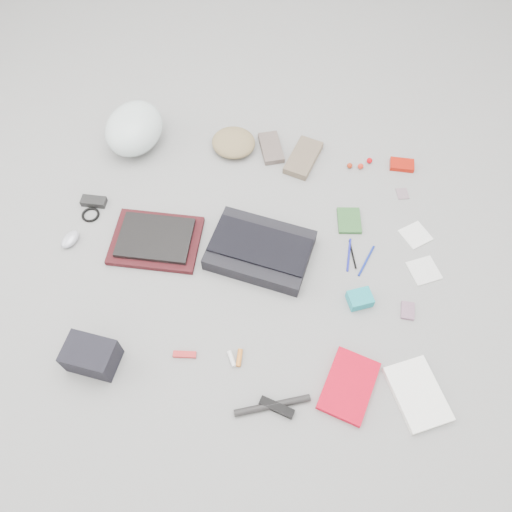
# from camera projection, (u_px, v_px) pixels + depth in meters

# --- Properties ---
(ground_plane) EXTENTS (4.00, 4.00, 0.00)m
(ground_plane) POSITION_uv_depth(u_px,v_px,m) (256.00, 262.00, 2.03)
(ground_plane) COLOR gray
(messenger_bag) EXTENTS (0.46, 0.37, 0.07)m
(messenger_bag) POSITION_uv_depth(u_px,v_px,m) (260.00, 250.00, 2.02)
(messenger_bag) COLOR black
(messenger_bag) RESTS_ON ground_plane
(bag_flap) EXTENTS (0.43, 0.27, 0.01)m
(bag_flap) POSITION_uv_depth(u_px,v_px,m) (260.00, 245.00, 1.99)
(bag_flap) COLOR black
(bag_flap) RESTS_ON messenger_bag
(laptop_sleeve) EXTENTS (0.37, 0.29, 0.03)m
(laptop_sleeve) POSITION_uv_depth(u_px,v_px,m) (156.00, 241.00, 2.07)
(laptop_sleeve) COLOR #3E1115
(laptop_sleeve) RESTS_ON ground_plane
(laptop) EXTENTS (0.31, 0.23, 0.02)m
(laptop) POSITION_uv_depth(u_px,v_px,m) (155.00, 238.00, 2.05)
(laptop) COLOR black
(laptop) RESTS_ON laptop_sleeve
(bike_helmet) EXTENTS (0.31, 0.36, 0.19)m
(bike_helmet) POSITION_uv_depth(u_px,v_px,m) (134.00, 128.00, 2.29)
(bike_helmet) COLOR white
(bike_helmet) RESTS_ON ground_plane
(beanie) EXTENTS (0.26, 0.25, 0.07)m
(beanie) POSITION_uv_depth(u_px,v_px,m) (234.00, 143.00, 2.32)
(beanie) COLOR #8C764F
(beanie) RESTS_ON ground_plane
(mitten_left) EXTENTS (0.14, 0.20, 0.03)m
(mitten_left) POSITION_uv_depth(u_px,v_px,m) (271.00, 148.00, 2.33)
(mitten_left) COLOR #685953
(mitten_left) RESTS_ON ground_plane
(mitten_right) EXTENTS (0.18, 0.25, 0.03)m
(mitten_right) POSITION_uv_depth(u_px,v_px,m) (303.00, 158.00, 2.30)
(mitten_right) COLOR #6F5F4C
(mitten_right) RESTS_ON ground_plane
(power_brick) EXTENTS (0.11, 0.05, 0.03)m
(power_brick) POSITION_uv_depth(u_px,v_px,m) (94.00, 201.00, 2.17)
(power_brick) COLOR black
(power_brick) RESTS_ON ground_plane
(cable_coil) EXTENTS (0.08, 0.08, 0.01)m
(cable_coil) POSITION_uv_depth(u_px,v_px,m) (91.00, 215.00, 2.14)
(cable_coil) COLOR black
(cable_coil) RESTS_ON ground_plane
(mouse) EXTENTS (0.09, 0.11, 0.04)m
(mouse) POSITION_uv_depth(u_px,v_px,m) (70.00, 239.00, 2.07)
(mouse) COLOR #B2B5C4
(mouse) RESTS_ON ground_plane
(camera_bag) EXTENTS (0.19, 0.15, 0.11)m
(camera_bag) POSITION_uv_depth(u_px,v_px,m) (91.00, 356.00, 1.77)
(camera_bag) COLOR black
(camera_bag) RESTS_ON ground_plane
(multitool) EXTENTS (0.09, 0.03, 0.01)m
(multitool) POSITION_uv_depth(u_px,v_px,m) (185.00, 354.00, 1.82)
(multitool) COLOR red
(multitool) RESTS_ON ground_plane
(toiletry_tube_white) EXTENTS (0.04, 0.06, 0.02)m
(toiletry_tube_white) POSITION_uv_depth(u_px,v_px,m) (232.00, 359.00, 1.81)
(toiletry_tube_white) COLOR silver
(toiletry_tube_white) RESTS_ON ground_plane
(toiletry_tube_orange) EXTENTS (0.02, 0.06, 0.02)m
(toiletry_tube_orange) POSITION_uv_depth(u_px,v_px,m) (239.00, 358.00, 1.81)
(toiletry_tube_orange) COLOR #C97025
(toiletry_tube_orange) RESTS_ON ground_plane
(u_lock) EXTENTS (0.13, 0.07, 0.02)m
(u_lock) POSITION_uv_depth(u_px,v_px,m) (277.00, 407.00, 1.72)
(u_lock) COLOR black
(u_lock) RESTS_ON ground_plane
(bike_pump) EXTENTS (0.27, 0.10, 0.02)m
(bike_pump) POSITION_uv_depth(u_px,v_px,m) (272.00, 405.00, 1.72)
(bike_pump) COLOR black
(bike_pump) RESTS_ON ground_plane
(book_red) EXTENTS (0.23, 0.28, 0.03)m
(book_red) POSITION_uv_depth(u_px,v_px,m) (349.00, 386.00, 1.76)
(book_red) COLOR red
(book_red) RESTS_ON ground_plane
(book_white) EXTENTS (0.24, 0.28, 0.03)m
(book_white) POSITION_uv_depth(u_px,v_px,m) (418.00, 394.00, 1.74)
(book_white) COLOR white
(book_white) RESTS_ON ground_plane
(notepad) EXTENTS (0.10, 0.13, 0.02)m
(notepad) POSITION_uv_depth(u_px,v_px,m) (349.00, 221.00, 2.13)
(notepad) COLOR #2B5A2A
(notepad) RESTS_ON ground_plane
(pen_blue) EXTENTS (0.02, 0.16, 0.01)m
(pen_blue) POSITION_uv_depth(u_px,v_px,m) (349.00, 255.00, 2.04)
(pen_blue) COLOR #171B94
(pen_blue) RESTS_ON ground_plane
(pen_black) EXTENTS (0.03, 0.13, 0.01)m
(pen_black) POSITION_uv_depth(u_px,v_px,m) (353.00, 255.00, 2.04)
(pen_black) COLOR black
(pen_black) RESTS_ON ground_plane
(pen_navy) EXTENTS (0.07, 0.15, 0.01)m
(pen_navy) POSITION_uv_depth(u_px,v_px,m) (366.00, 261.00, 2.03)
(pen_navy) COLOR navy
(pen_navy) RESTS_ON ground_plane
(accordion_wallet) EXTENTS (0.11, 0.10, 0.04)m
(accordion_wallet) POSITION_uv_depth(u_px,v_px,m) (360.00, 299.00, 1.92)
(accordion_wallet) COLOR teal
(accordion_wallet) RESTS_ON ground_plane
(card_deck) EXTENTS (0.06, 0.08, 0.01)m
(card_deck) POSITION_uv_depth(u_px,v_px,m) (408.00, 311.00, 1.91)
(card_deck) COLOR gray
(card_deck) RESTS_ON ground_plane
(napkin_top) EXTENTS (0.15, 0.15, 0.01)m
(napkin_top) POSITION_uv_depth(u_px,v_px,m) (415.00, 235.00, 2.09)
(napkin_top) COLOR white
(napkin_top) RESTS_ON ground_plane
(napkin_bottom) EXTENTS (0.15, 0.15, 0.01)m
(napkin_bottom) POSITION_uv_depth(u_px,v_px,m) (424.00, 271.00, 2.01)
(napkin_bottom) COLOR silver
(napkin_bottom) RESTS_ON ground_plane
(lollipop_a) EXTENTS (0.03, 0.03, 0.03)m
(lollipop_a) POSITION_uv_depth(u_px,v_px,m) (350.00, 166.00, 2.28)
(lollipop_a) COLOR #9F290F
(lollipop_a) RESTS_ON ground_plane
(lollipop_b) EXTENTS (0.03, 0.03, 0.03)m
(lollipop_b) POSITION_uv_depth(u_px,v_px,m) (361.00, 166.00, 2.27)
(lollipop_b) COLOR red
(lollipop_b) RESTS_ON ground_plane
(lollipop_c) EXTENTS (0.03, 0.03, 0.03)m
(lollipop_c) POSITION_uv_depth(u_px,v_px,m) (369.00, 161.00, 2.29)
(lollipop_c) COLOR #CB020A
(lollipop_c) RESTS_ON ground_plane
(altoids_tin) EXTENTS (0.11, 0.08, 0.02)m
(altoids_tin) POSITION_uv_depth(u_px,v_px,m) (402.00, 165.00, 2.28)
(altoids_tin) COLOR #AB170A
(altoids_tin) RESTS_ON ground_plane
(stamp_sheet) EXTENTS (0.06, 0.07, 0.00)m
(stamp_sheet) POSITION_uv_depth(u_px,v_px,m) (402.00, 194.00, 2.21)
(stamp_sheet) COLOR gray
(stamp_sheet) RESTS_ON ground_plane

